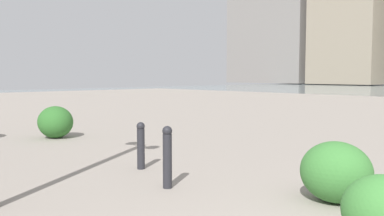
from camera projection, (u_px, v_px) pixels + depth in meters
The scene contains 5 objects.
building_highrise at pixel (279, 18), 80.54m from camera, with size 16.54×11.41×24.60m.
bollard_near at pixel (167, 156), 5.49m from camera, with size 0.13×0.13×0.82m.
bollard_mid at pixel (141, 145), 6.61m from camera, with size 0.13×0.13×0.74m.
shrub_round at pixel (55, 122), 9.88m from camera, with size 0.88×0.79×0.75m.
shrub_wide at pixel (336, 172), 4.88m from camera, with size 0.84×0.75×0.71m.
Camera 1 is at (-0.41, 2.98, 1.47)m, focal length 39.56 mm.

